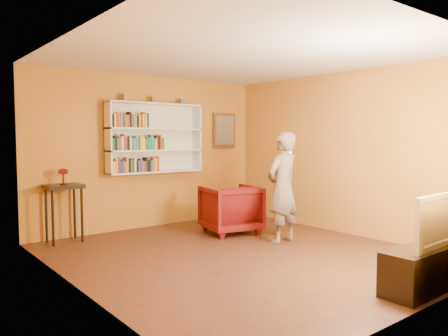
# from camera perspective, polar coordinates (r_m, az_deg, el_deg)

# --- Properties ---
(room_shell) EXTENTS (5.30, 5.80, 2.88)m
(room_shell) POSITION_cam_1_polar(r_m,az_deg,el_deg) (5.93, 2.38, -1.73)
(room_shell) COLOR #432415
(room_shell) RESTS_ON ground
(bookshelf) EXTENTS (1.80, 0.29, 1.23)m
(bookshelf) POSITION_cam_1_polar(r_m,az_deg,el_deg) (7.88, -9.18, 3.86)
(bookshelf) COLOR white
(bookshelf) RESTS_ON room_shell
(books_row_lower) EXTENTS (0.86, 0.19, 0.26)m
(books_row_lower) POSITION_cam_1_polar(r_m,az_deg,el_deg) (7.59, -11.57, 0.29)
(books_row_lower) COLOR yellow
(books_row_lower) RESTS_ON bookshelf
(books_row_middle) EXTENTS (0.97, 0.19, 0.27)m
(books_row_middle) POSITION_cam_1_polar(r_m,az_deg,el_deg) (7.61, -11.24, 3.18)
(books_row_middle) COLOR #1A782E
(books_row_middle) RESTS_ON bookshelf
(books_row_upper) EXTENTS (0.67, 0.19, 0.27)m
(books_row_upper) POSITION_cam_1_polar(r_m,az_deg,el_deg) (7.54, -12.31, 6.05)
(books_row_upper) COLOR black
(books_row_upper) RESTS_ON bookshelf
(ornament_left) EXTENTS (0.09, 0.09, 0.12)m
(ornament_left) POSITION_cam_1_polar(r_m,az_deg,el_deg) (7.59, -12.79, 8.94)
(ornament_left) COLOR #A55D2F
(ornament_left) RESTS_ON bookshelf
(ornament_centre) EXTENTS (0.08, 0.08, 0.11)m
(ornament_centre) POSITION_cam_1_polar(r_m,az_deg,el_deg) (7.84, -9.23, 8.79)
(ornament_centre) COLOR #9C4E34
(ornament_centre) RESTS_ON bookshelf
(ornament_right) EXTENTS (0.07, 0.07, 0.10)m
(ornament_right) POSITION_cam_1_polar(r_m,az_deg,el_deg) (8.14, -5.58, 8.60)
(ornament_right) COLOR #465475
(ornament_right) RESTS_ON bookshelf
(framed_painting) EXTENTS (0.55, 0.05, 0.70)m
(framed_painting) POSITION_cam_1_polar(r_m,az_deg,el_deg) (8.84, 0.04, 4.93)
(framed_painting) COLOR brown
(framed_painting) RESTS_ON room_shell
(console_table) EXTENTS (0.54, 0.42, 0.89)m
(console_table) POSITION_cam_1_polar(r_m,az_deg,el_deg) (7.11, -20.22, -3.27)
(console_table) COLOR black
(console_table) RESTS_ON ground
(ruby_lustre) EXTENTS (0.15, 0.15, 0.24)m
(ruby_lustre) POSITION_cam_1_polar(r_m,az_deg,el_deg) (7.08, -20.28, -0.62)
(ruby_lustre) COLOR maroon
(ruby_lustre) RESTS_ON console_table
(armchair) EXTENTS (1.04, 1.06, 0.81)m
(armchair) POSITION_cam_1_polar(r_m,az_deg,el_deg) (7.39, 0.86, -5.37)
(armchair) COLOR #4D0509
(armchair) RESTS_ON ground
(person) EXTENTS (0.66, 0.48, 1.69)m
(person) POSITION_cam_1_polar(r_m,az_deg,el_deg) (6.70, 7.66, -2.55)
(person) COLOR #695A4D
(person) RESTS_ON ground
(game_remote) EXTENTS (0.04, 0.15, 0.04)m
(game_remote) POSITION_cam_1_polar(r_m,az_deg,el_deg) (6.15, 8.20, 2.03)
(game_remote) COLOR white
(game_remote) RESTS_ON person
(tv_cabinet) EXTENTS (1.29, 0.39, 0.46)m
(tv_cabinet) POSITION_cam_1_polar(r_m,az_deg,el_deg) (5.21, 25.02, -11.70)
(tv_cabinet) COLOR black
(tv_cabinet) RESTS_ON ground
(television) EXTENTS (0.98, 0.17, 0.56)m
(television) POSITION_cam_1_polar(r_m,az_deg,el_deg) (5.10, 25.19, -6.13)
(television) COLOR black
(television) RESTS_ON tv_cabinet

